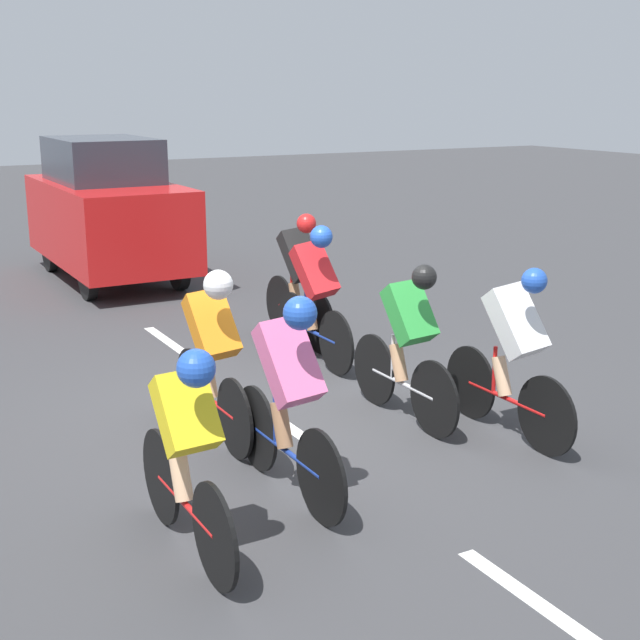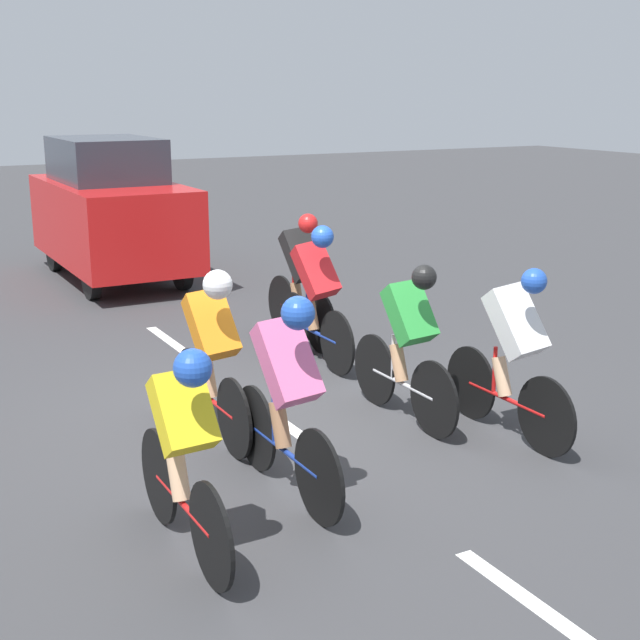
{
  "view_description": "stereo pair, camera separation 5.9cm",
  "coord_description": "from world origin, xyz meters",
  "views": [
    {
      "loc": [
        3.35,
        6.86,
        2.91
      ],
      "look_at": [
        -0.31,
        0.27,
        0.95
      ],
      "focal_mm": 50.0,
      "sensor_mm": 36.0,
      "label": 1
    },
    {
      "loc": [
        3.29,
        6.89,
        2.91
      ],
      "look_at": [
        -0.31,
        0.27,
        0.95
      ],
      "focal_mm": 50.0,
      "sensor_mm": 36.0,
      "label": 2
    }
  ],
  "objects": [
    {
      "name": "cyclist_black",
      "position": [
        -1.32,
        -2.05,
        0.82
      ],
      "size": [
        0.38,
        1.68,
        1.58
      ],
      "color": "black",
      "rests_on": "ground"
    },
    {
      "name": "lane_stripe_near",
      "position": [
        0.0,
        3.47,
        0.0
      ],
      "size": [
        0.12,
        1.4,
        0.01
      ],
      "primitive_type": "cube",
      "color": "white",
      "rests_on": "ground"
    },
    {
      "name": "cyclist_yellow",
      "position": [
        1.58,
        1.97,
        0.77
      ],
      "size": [
        0.34,
        1.63,
        1.45
      ],
      "color": "black",
      "rests_on": "ground"
    },
    {
      "name": "cyclist_white",
      "position": [
        -1.54,
        1.38,
        0.8
      ],
      "size": [
        0.38,
        1.65,
        1.54
      ],
      "color": "black",
      "rests_on": "ground"
    },
    {
      "name": "support_car",
      "position": [
        -0.44,
        -6.77,
        1.09
      ],
      "size": [
        1.7,
        3.81,
        2.19
      ],
      "color": "black",
      "rests_on": "ground"
    },
    {
      "name": "lane_stripe_far",
      "position": [
        0.0,
        -2.93,
        0.0
      ],
      "size": [
        0.12,
        1.4,
        0.01
      ],
      "primitive_type": "cube",
      "color": "white",
      "rests_on": "ground"
    },
    {
      "name": "cyclist_green",
      "position": [
        -0.98,
        0.64,
        0.77
      ],
      "size": [
        0.35,
        1.64,
        1.49
      ],
      "color": "black",
      "rests_on": "ground"
    },
    {
      "name": "ground_plane",
      "position": [
        0.0,
        0.0,
        0.0
      ],
      "size": [
        60.0,
        60.0,
        0.0
      ],
      "primitive_type": "plane",
      "color": "#38383A"
    },
    {
      "name": "cyclist_orange",
      "position": [
        0.7,
        0.23,
        0.82
      ],
      "size": [
        0.36,
        1.63,
        1.53
      ],
      "color": "black",
      "rests_on": "ground"
    },
    {
      "name": "lane_stripe_mid",
      "position": [
        0.0,
        0.27,
        0.0
      ],
      "size": [
        0.12,
        1.4,
        0.01
      ],
      "primitive_type": "cube",
      "color": "white",
      "rests_on": "ground"
    },
    {
      "name": "cyclist_pink",
      "position": [
        0.64,
        1.52,
        0.83
      ],
      "size": [
        0.37,
        1.71,
        1.58
      ],
      "color": "black",
      "rests_on": "ground"
    },
    {
      "name": "cyclist_red",
      "position": [
        -1.09,
        -1.27,
        0.83
      ],
      "size": [
        0.4,
        1.67,
        1.56
      ],
      "color": "black",
      "rests_on": "ground"
    }
  ]
}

